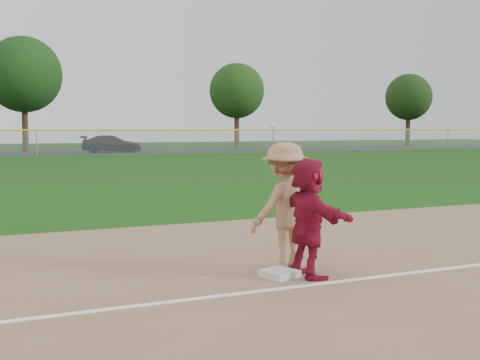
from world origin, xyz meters
name	(u,v)px	position (x,y,z in m)	size (l,w,h in m)	color
ground	(280,274)	(0.00, 0.00, 0.00)	(160.00, 160.00, 0.00)	#15420C
foul_line	(307,285)	(0.00, -0.80, 0.03)	(60.00, 0.10, 0.01)	white
parking_asphalt	(31,153)	(0.00, 46.00, 0.01)	(120.00, 10.00, 0.01)	black
first_base	(280,273)	(-0.11, -0.21, 0.07)	(0.45, 0.45, 0.10)	silver
base_runner	(308,217)	(0.27, -0.36, 0.89)	(1.62, 0.52, 1.75)	maroon
car_right	(112,144)	(6.75, 45.33, 0.76)	(2.11, 5.19, 1.51)	black
first_base_play	(285,206)	(0.21, 0.25, 1.00)	(1.41, 1.05, 2.24)	gray
outfield_fence	(36,131)	(0.00, 40.00, 1.96)	(110.00, 0.12, 110.00)	#999EA0
tree_2	(24,75)	(0.00, 51.50, 7.06)	(7.00, 7.00, 10.58)	#342512
tree_3	(237,91)	(22.00, 52.80, 6.16)	(6.00, 6.00, 9.19)	#3C2815
tree_4	(409,97)	(44.00, 51.20, 5.85)	(5.60, 5.60, 8.67)	#342413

